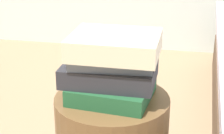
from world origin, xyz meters
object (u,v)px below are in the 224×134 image
book_slate (114,59)px  book_forest (113,90)px  book_cream (115,45)px  book_charcoal (110,72)px

book_slate → book_forest: bearing=-101.7°
book_slate → book_cream: (0.00, -0.00, 0.04)m
book_forest → book_cream: book_cream is taller
book_slate → book_charcoal: bearing=156.6°
book_forest → book_charcoal: size_ratio=0.85×
book_forest → book_slate: (0.00, 0.01, 0.09)m
book_forest → book_charcoal: 0.05m
book_forest → book_cream: 0.14m
book_cream → book_slate: bearing=139.5°
book_forest → book_cream: bearing=20.8°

